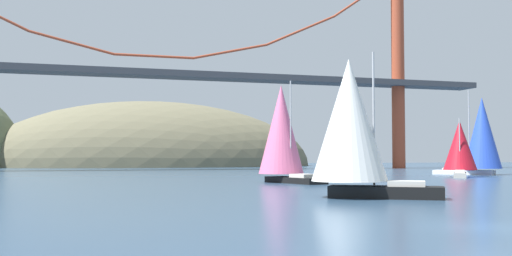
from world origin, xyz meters
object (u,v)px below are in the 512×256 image
at_px(sailboat_white_mainsail, 352,124).
at_px(sailboat_pink_spinnaker, 282,132).
at_px(sailboat_blue_spinnaker, 481,135).
at_px(sailboat_crimson_sail, 460,147).

bearing_deg(sailboat_white_mainsail, sailboat_pink_spinnaker, 81.80).
height_order(sailboat_pink_spinnaker, sailboat_blue_spinnaker, sailboat_blue_spinnaker).
bearing_deg(sailboat_white_mainsail, sailboat_blue_spinnaker, 43.17).
relative_size(sailboat_crimson_sail, sailboat_white_mainsail, 0.78).
xyz_separation_m(sailboat_white_mainsail, sailboat_blue_spinnaker, (38.83, 36.43, 0.84)).
xyz_separation_m(sailboat_pink_spinnaker, sailboat_white_mainsail, (-3.28, -22.77, -0.37)).
xyz_separation_m(sailboat_crimson_sail, sailboat_pink_spinnaker, (-27.09, -7.10, 1.33)).
xyz_separation_m(sailboat_crimson_sail, sailboat_white_mainsail, (-30.37, -29.88, 0.96)).
distance_m(sailboat_white_mainsail, sailboat_blue_spinnaker, 53.25).
bearing_deg(sailboat_crimson_sail, sailboat_pink_spinnaker, -165.31).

